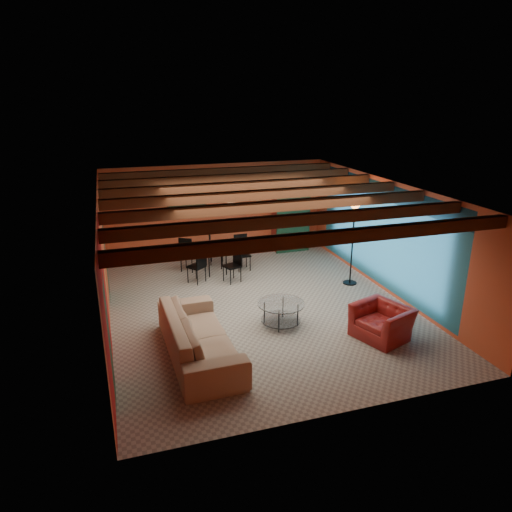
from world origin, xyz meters
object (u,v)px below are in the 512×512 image
object	(u,v)px
coffee_table	(281,314)
armchair	(382,322)
potted_plant	(291,184)
sofa	(199,336)
floor_lamp	(352,243)
armoire	(290,221)
vase	(215,235)
dining_table	(215,256)

from	to	relation	value
coffee_table	armchair	bearing A→B (deg)	-32.89
armchair	potted_plant	world-z (taller)	potted_plant
sofa	floor_lamp	world-z (taller)	floor_lamp
coffee_table	armoire	world-z (taller)	armoire
armchair	floor_lamp	world-z (taller)	floor_lamp
armchair	floor_lamp	xyz separation A→B (m)	(0.77, 2.72, 0.73)
floor_lamp	armchair	bearing A→B (deg)	-105.88
potted_plant	floor_lamp	bearing A→B (deg)	-81.69
coffee_table	vase	bearing A→B (deg)	100.60
coffee_table	vase	size ratio (longest dim) A/B	5.52
dining_table	floor_lamp	distance (m)	3.61
floor_lamp	dining_table	bearing A→B (deg)	150.75
potted_plant	coffee_table	bearing A→B (deg)	-113.40
coffee_table	dining_table	distance (m)	3.42
vase	coffee_table	bearing A→B (deg)	-79.40
sofa	coffee_table	world-z (taller)	sofa
potted_plant	vase	bearing A→B (deg)	-153.30
coffee_table	potted_plant	world-z (taller)	potted_plant
armchair	vase	xyz separation A→B (m)	(-2.34, 4.46, 0.74)
armoire	coffee_table	bearing A→B (deg)	-114.20
armoire	vase	size ratio (longest dim) A/B	10.07
armchair	potted_plant	bearing A→B (deg)	156.63
dining_table	vase	xyz separation A→B (m)	(0.00, 0.00, 0.58)
potted_plant	sofa	bearing A→B (deg)	-125.74
dining_table	vase	size ratio (longest dim) A/B	10.58
armoire	vase	world-z (taller)	armoire
sofa	coffee_table	xyz separation A→B (m)	(1.86, 0.71, -0.16)
armchair	vase	distance (m)	5.09
coffee_table	vase	distance (m)	3.51
armchair	armoire	xyz separation A→B (m)	(0.32, 5.80, 0.57)
sofa	coffee_table	size ratio (longest dim) A/B	2.86
armoire	floor_lamp	world-z (taller)	floor_lamp
armchair	coffee_table	xyz separation A→B (m)	(-1.71, 1.10, -0.08)
armchair	coffee_table	bearing A→B (deg)	-143.07
floor_lamp	coffee_table	bearing A→B (deg)	-146.95
sofa	dining_table	size ratio (longest dim) A/B	1.49
coffee_table	potted_plant	size ratio (longest dim) A/B	1.91
floor_lamp	vase	distance (m)	3.57
dining_table	floor_lamp	xyz separation A→B (m)	(3.11, -1.74, 0.58)
armoire	floor_lamp	xyz separation A→B (m)	(0.45, -3.08, 0.17)
armchair	dining_table	distance (m)	5.04
coffee_table	potted_plant	distance (m)	5.43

